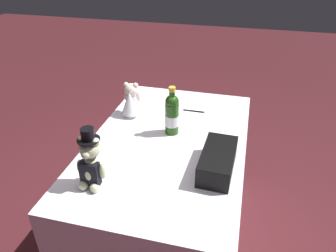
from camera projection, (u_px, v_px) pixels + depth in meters
ground_plane at (168, 231)px, 2.28m from camera, size 12.00×12.00×0.00m
reception_table at (168, 190)px, 2.08m from camera, size 1.42×0.89×0.77m
teddy_bear_groom at (91, 162)px, 1.49m from camera, size 0.13×0.15×0.31m
teddy_bear_bride at (131, 101)px, 2.11m from camera, size 0.19×0.15×0.22m
champagne_bottle at (171, 114)px, 1.89m from camera, size 0.08×0.08×0.30m
signing_pen at (194, 111)px, 2.19m from camera, size 0.01×0.15×0.01m
gift_case_black at (218, 161)px, 1.62m from camera, size 0.34×0.17×0.11m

